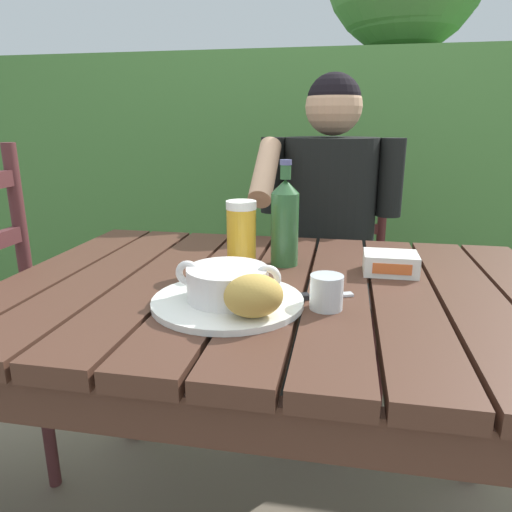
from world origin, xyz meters
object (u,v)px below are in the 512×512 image
object	(u,v)px
chair_near_diner	(328,273)
serving_plate	(228,301)
beer_bottle	(287,221)
water_glass_small	(326,292)
soup_bowl	(228,282)
table_knife	(308,297)
person_eating	(327,227)
beer_glass	(241,235)
bread_roll	(254,296)
butter_tub	(390,263)

from	to	relation	value
chair_near_diner	serving_plate	bearing A→B (deg)	-99.03
beer_bottle	water_glass_small	xyz separation A→B (m)	(0.11, -0.27, -0.08)
soup_bowl	table_knife	size ratio (longest dim) A/B	1.36
serving_plate	person_eating	bearing A→B (deg)	79.01
beer_glass	beer_bottle	xyz separation A→B (m)	(0.10, 0.05, 0.03)
soup_bowl	water_glass_small	world-z (taller)	soup_bowl
bread_roll	beer_glass	size ratio (longest dim) A/B	0.76
person_eating	bread_roll	distance (m)	0.89
soup_bowl	beer_bottle	world-z (taller)	beer_bottle
serving_plate	bread_roll	xyz separation A→B (m)	(0.07, -0.08, 0.04)
chair_near_diner	water_glass_small	distance (m)	1.03
water_glass_small	table_knife	bearing A→B (deg)	130.74
beer_glass	table_knife	size ratio (longest dim) A/B	1.07
soup_bowl	bread_roll	world-z (taller)	bread_roll
person_eating	water_glass_small	size ratio (longest dim) A/B	19.10
serving_plate	water_glass_small	bearing A→B (deg)	4.35
beer_bottle	person_eating	bearing A→B (deg)	81.31
chair_near_diner	table_knife	size ratio (longest dim) A/B	6.70
beer_bottle	beer_glass	bearing A→B (deg)	-152.64
bread_roll	table_knife	size ratio (longest dim) A/B	0.82
chair_near_diner	butter_tub	distance (m)	0.81
person_eating	bread_roll	size ratio (longest dim) A/B	10.00
beer_glass	water_glass_small	world-z (taller)	beer_glass
soup_bowl	bread_roll	xyz separation A→B (m)	(0.07, -0.08, 0.01)
water_glass_small	butter_tub	bearing A→B (deg)	60.76
beer_bottle	bread_roll	bearing A→B (deg)	-91.82
person_eating	beer_bottle	distance (m)	0.54
table_knife	beer_bottle	bearing A→B (deg)	107.71
chair_near_diner	water_glass_small	size ratio (longest dim) A/B	15.62
chair_near_diner	serving_plate	xyz separation A→B (m)	(-0.16, -1.00, 0.25)
chair_near_diner	soup_bowl	world-z (taller)	chair_near_diner
person_eating	table_knife	size ratio (longest dim) A/B	8.20
chair_near_diner	serving_plate	size ratio (longest dim) A/B	3.48
person_eating	bread_roll	world-z (taller)	person_eating
beer_bottle	table_knife	xyz separation A→B (m)	(0.07, -0.22, -0.10)
beer_bottle	butter_tub	bearing A→B (deg)	-5.84
beer_bottle	butter_tub	world-z (taller)	beer_bottle
chair_near_diner	beer_bottle	world-z (taller)	chair_near_diner
chair_near_diner	butter_tub	size ratio (longest dim) A/B	8.37
beer_glass	table_knife	distance (m)	0.25
water_glass_small	butter_tub	distance (m)	0.28
beer_glass	beer_bottle	distance (m)	0.12
person_eating	table_knife	xyz separation A→B (m)	(-0.01, -0.75, 0.02)
beer_bottle	butter_tub	distance (m)	0.26
beer_glass	water_glass_small	size ratio (longest dim) A/B	2.50
butter_tub	beer_bottle	bearing A→B (deg)	174.16
soup_bowl	beer_glass	distance (m)	0.23
person_eating	beer_glass	world-z (taller)	person_eating
chair_near_diner	table_knife	bearing A→B (deg)	-90.71
beer_glass	water_glass_small	distance (m)	0.30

